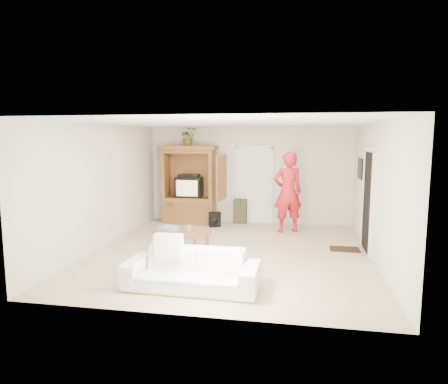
{
  "coord_description": "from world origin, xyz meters",
  "views": [
    {
      "loc": [
        1.28,
        -7.79,
        2.32
      ],
      "look_at": [
        -0.26,
        0.6,
        1.15
      ],
      "focal_mm": 32.0,
      "sensor_mm": 36.0,
      "label": 1
    }
  ],
  "objects_px": {
    "man": "(288,192)",
    "armoire": "(190,189)",
    "sofa": "(192,270)",
    "coffee_table": "(181,233)"
  },
  "relations": [
    {
      "from": "coffee_table",
      "to": "armoire",
      "type": "bearing_deg",
      "value": 120.62
    },
    {
      "from": "armoire",
      "to": "man",
      "type": "height_order",
      "value": "armoire"
    },
    {
      "from": "man",
      "to": "sofa",
      "type": "xyz_separation_m",
      "value": [
        -1.35,
        -4.05,
        -0.69
      ]
    },
    {
      "from": "coffee_table",
      "to": "sofa",
      "type": "bearing_deg",
      "value": -49.79
    },
    {
      "from": "man",
      "to": "coffee_table",
      "type": "distance_m",
      "value": 3.0
    },
    {
      "from": "man",
      "to": "armoire",
      "type": "bearing_deg",
      "value": -33.51
    },
    {
      "from": "sofa",
      "to": "man",
      "type": "bearing_deg",
      "value": 72.97
    },
    {
      "from": "man",
      "to": "coffee_table",
      "type": "bearing_deg",
      "value": 24.84
    },
    {
      "from": "armoire",
      "to": "coffee_table",
      "type": "bearing_deg",
      "value": -78.8
    },
    {
      "from": "sofa",
      "to": "coffee_table",
      "type": "relative_size",
      "value": 1.65
    }
  ]
}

